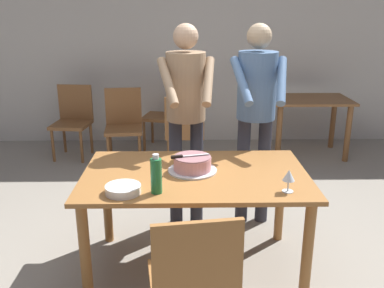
{
  "coord_description": "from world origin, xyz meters",
  "views": [
    {
      "loc": [
        -0.07,
        -2.72,
        1.84
      ],
      "look_at": [
        -0.02,
        0.19,
        0.9
      ],
      "focal_mm": 39.84,
      "sensor_mm": 36.0,
      "label": 1
    }
  ],
  "objects_px": {
    "wine_glass_near": "(289,176)",
    "person_cutting_cake": "(186,105)",
    "cake_knife": "(182,156)",
    "background_chair_0": "(73,118)",
    "main_dining_table": "(195,187)",
    "chair_near_side": "(193,281)",
    "background_table": "(309,111)",
    "background_chair_2": "(185,130)",
    "cake_on_platter": "(192,164)",
    "water_bottle": "(156,175)",
    "person_standing_beside": "(256,104)",
    "background_chair_3": "(166,113)",
    "plate_stack": "(123,189)",
    "background_chair_1": "(124,123)"
  },
  "relations": [
    {
      "from": "wine_glass_near",
      "to": "person_cutting_cake",
      "type": "height_order",
      "value": "person_cutting_cake"
    },
    {
      "from": "cake_knife",
      "to": "background_chair_0",
      "type": "bearing_deg",
      "value": 119.08
    },
    {
      "from": "main_dining_table",
      "to": "background_chair_0",
      "type": "relative_size",
      "value": 1.72
    },
    {
      "from": "chair_near_side",
      "to": "background_table",
      "type": "distance_m",
      "value": 3.7
    },
    {
      "from": "person_cutting_cake",
      "to": "background_chair_0",
      "type": "bearing_deg",
      "value": 127.69
    },
    {
      "from": "wine_glass_near",
      "to": "background_chair_2",
      "type": "distance_m",
      "value": 2.41
    },
    {
      "from": "wine_glass_near",
      "to": "person_cutting_cake",
      "type": "distance_m",
      "value": 1.2
    },
    {
      "from": "cake_on_platter",
      "to": "wine_glass_near",
      "type": "distance_m",
      "value": 0.68
    },
    {
      "from": "water_bottle",
      "to": "person_standing_beside",
      "type": "distance_m",
      "value": 1.3
    },
    {
      "from": "background_table",
      "to": "background_chair_0",
      "type": "distance_m",
      "value": 2.99
    },
    {
      "from": "cake_knife",
      "to": "water_bottle",
      "type": "height_order",
      "value": "water_bottle"
    },
    {
      "from": "water_bottle",
      "to": "background_chair_2",
      "type": "xyz_separation_m",
      "value": [
        0.18,
        2.29,
        -0.37
      ]
    },
    {
      "from": "cake_knife",
      "to": "chair_near_side",
      "type": "distance_m",
      "value": 0.95
    },
    {
      "from": "water_bottle",
      "to": "background_chair_0",
      "type": "bearing_deg",
      "value": 113.5
    },
    {
      "from": "background_chair_0",
      "to": "background_chair_3",
      "type": "relative_size",
      "value": 1.0
    },
    {
      "from": "main_dining_table",
      "to": "plate_stack",
      "type": "distance_m",
      "value": 0.57
    },
    {
      "from": "plate_stack",
      "to": "background_table",
      "type": "bearing_deg",
      "value": 55.39
    },
    {
      "from": "cake_knife",
      "to": "person_standing_beside",
      "type": "height_order",
      "value": "person_standing_beside"
    },
    {
      "from": "main_dining_table",
      "to": "wine_glass_near",
      "type": "xyz_separation_m",
      "value": [
        0.56,
        -0.32,
        0.21
      ]
    },
    {
      "from": "water_bottle",
      "to": "background_chair_0",
      "type": "relative_size",
      "value": 0.28
    },
    {
      "from": "cake_on_platter",
      "to": "background_table",
      "type": "bearing_deg",
      "value": 58.4
    },
    {
      "from": "person_standing_beside",
      "to": "background_chair_2",
      "type": "bearing_deg",
      "value": 115.17
    },
    {
      "from": "cake_knife",
      "to": "background_chair_2",
      "type": "xyz_separation_m",
      "value": [
        0.02,
        1.96,
        -0.37
      ]
    },
    {
      "from": "main_dining_table",
      "to": "chair_near_side",
      "type": "height_order",
      "value": "chair_near_side"
    },
    {
      "from": "cake_knife",
      "to": "chair_near_side",
      "type": "height_order",
      "value": "chair_near_side"
    },
    {
      "from": "wine_glass_near",
      "to": "background_table",
      "type": "bearing_deg",
      "value": 71.6
    },
    {
      "from": "person_standing_beside",
      "to": "background_table",
      "type": "height_order",
      "value": "person_standing_beside"
    },
    {
      "from": "main_dining_table",
      "to": "plate_stack",
      "type": "xyz_separation_m",
      "value": [
        -0.45,
        -0.32,
        0.13
      ]
    },
    {
      "from": "background_chair_0",
      "to": "cake_on_platter",
      "type": "bearing_deg",
      "value": -59.54
    },
    {
      "from": "cake_knife",
      "to": "background_chair_0",
      "type": "xyz_separation_m",
      "value": [
        -1.39,
        2.51,
        -0.37
      ]
    },
    {
      "from": "background_table",
      "to": "background_chair_2",
      "type": "relative_size",
      "value": 1.11
    },
    {
      "from": "person_standing_beside",
      "to": "background_chair_3",
      "type": "xyz_separation_m",
      "value": [
        -0.84,
        2.1,
        -0.58
      ]
    },
    {
      "from": "person_standing_beside",
      "to": "chair_near_side",
      "type": "distance_m",
      "value": 1.75
    },
    {
      "from": "chair_near_side",
      "to": "background_chair_2",
      "type": "xyz_separation_m",
      "value": [
        -0.04,
        2.82,
        0.0
      ]
    },
    {
      "from": "person_cutting_cake",
      "to": "background_chair_3",
      "type": "relative_size",
      "value": 1.91
    },
    {
      "from": "wine_glass_near",
      "to": "cake_on_platter",
      "type": "bearing_deg",
      "value": 148.81
    },
    {
      "from": "person_cutting_cake",
      "to": "background_chair_1",
      "type": "relative_size",
      "value": 1.91
    },
    {
      "from": "person_standing_beside",
      "to": "background_chair_0",
      "type": "bearing_deg",
      "value": 137.87
    },
    {
      "from": "water_bottle",
      "to": "background_chair_2",
      "type": "height_order",
      "value": "water_bottle"
    },
    {
      "from": "person_cutting_cake",
      "to": "person_standing_beside",
      "type": "bearing_deg",
      "value": 2.95
    },
    {
      "from": "wine_glass_near",
      "to": "water_bottle",
      "type": "relative_size",
      "value": 0.58
    },
    {
      "from": "cake_on_platter",
      "to": "cake_knife",
      "type": "xyz_separation_m",
      "value": [
        -0.07,
        -0.02,
        0.06
      ]
    },
    {
      "from": "main_dining_table",
      "to": "person_cutting_cake",
      "type": "xyz_separation_m",
      "value": [
        -0.06,
        0.68,
        0.43
      ]
    },
    {
      "from": "background_chair_3",
      "to": "plate_stack",
      "type": "bearing_deg",
      "value": -92.53
    },
    {
      "from": "water_bottle",
      "to": "chair_near_side",
      "type": "bearing_deg",
      "value": -67.9
    },
    {
      "from": "cake_knife",
      "to": "person_standing_beside",
      "type": "bearing_deg",
      "value": 48.58
    },
    {
      "from": "person_cutting_cake",
      "to": "background_chair_0",
      "type": "distance_m",
      "value": 2.4
    },
    {
      "from": "water_bottle",
      "to": "background_chair_2",
      "type": "bearing_deg",
      "value": 85.62
    },
    {
      "from": "cake_knife",
      "to": "background_chair_2",
      "type": "height_order",
      "value": "background_chair_2"
    },
    {
      "from": "person_standing_beside",
      "to": "background_chair_3",
      "type": "bearing_deg",
      "value": 111.73
    }
  ]
}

